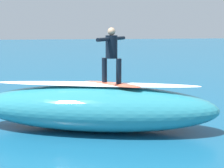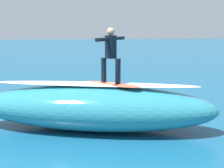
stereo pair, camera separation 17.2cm
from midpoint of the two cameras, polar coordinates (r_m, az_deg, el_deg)
ground_plane at (r=12.78m, az=-3.69°, el=-5.07°), size 120.00×120.00×0.00m
wave_crest at (r=10.70m, az=-2.39°, el=-4.08°), size 8.00×3.95×1.46m
wave_foam_lip at (r=10.54m, az=-2.42°, el=-0.04°), size 6.54×2.31×0.08m
surfboard_riding at (r=10.46m, az=0.26°, el=-0.05°), size 1.94×1.63×0.10m
surfer_riding at (r=10.32m, az=0.26°, el=5.67°), size 1.06×1.36×1.71m
surfboard_paddling at (r=13.92m, az=0.51°, el=-3.62°), size 2.21×0.81×0.07m
surfer_paddling at (r=13.84m, az=-0.03°, el=-2.97°), size 1.80×0.53×0.32m
foam_patch_near at (r=14.79m, az=11.61°, el=-2.94°), size 1.18×1.28×0.10m
foam_patch_mid at (r=13.56m, az=2.50°, el=-3.89°), size 0.80×0.89×0.12m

